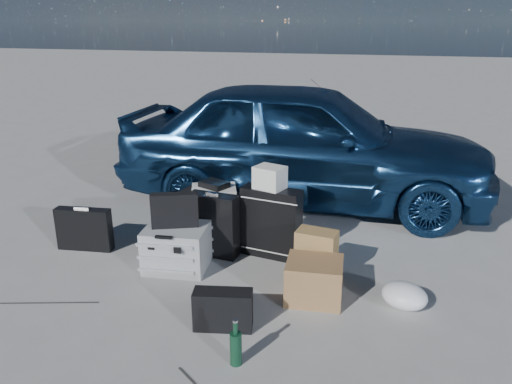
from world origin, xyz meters
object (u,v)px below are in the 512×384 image
at_px(cardboard_box, 314,280).
at_px(green_bottle, 236,343).
at_px(briefcase, 84,229).
at_px(suitcase_left, 214,225).
at_px(car, 304,142).
at_px(suitcase_right, 271,223).
at_px(pelican_case, 177,248).
at_px(duffel_bag, 215,212).

height_order(cardboard_box, green_bottle, cardboard_box).
distance_m(briefcase, suitcase_left, 1.22).
bearing_deg(cardboard_box, green_bottle, -109.37).
bearing_deg(suitcase_left, car, 78.81).
distance_m(suitcase_right, cardboard_box, 0.83).
distance_m(pelican_case, suitcase_left, 0.41).
distance_m(car, cardboard_box, 2.29).
distance_m(car, pelican_case, 2.17).
distance_m(pelican_case, cardboard_box, 1.23).
xyz_separation_m(car, duffel_bag, (-0.68, -1.09, -0.52)).
height_order(pelican_case, green_bottle, pelican_case).
height_order(briefcase, duffel_bag, briefcase).
bearing_deg(pelican_case, cardboard_box, -16.00).
distance_m(car, suitcase_right, 1.57).
bearing_deg(briefcase, car, 40.43).
relative_size(car, green_bottle, 13.87).
xyz_separation_m(car, pelican_case, (-0.68, -1.99, -0.52)).
bearing_deg(suitcase_left, pelican_case, -117.30).
bearing_deg(green_bottle, duffel_bag, 114.69).
height_order(car, duffel_bag, car).
bearing_deg(suitcase_right, suitcase_left, -156.71).
xyz_separation_m(briefcase, cardboard_box, (2.20, -0.26, -0.04)).
relative_size(pelican_case, suitcase_right, 0.81).
bearing_deg(car, cardboard_box, -169.44).
bearing_deg(duffel_bag, green_bottle, -58.24).
distance_m(duffel_bag, cardboard_box, 1.62).
xyz_separation_m(duffel_bag, cardboard_box, (1.22, -1.06, -0.03)).
height_order(duffel_bag, green_bottle, duffel_bag).
bearing_deg(suitcase_right, car, 98.69).
height_order(suitcase_left, duffel_bag, suitcase_left).
xyz_separation_m(pelican_case, duffel_bag, (-0.00, 0.90, -0.00)).
height_order(car, briefcase, car).
bearing_deg(suitcase_right, cardboard_box, -43.37).
distance_m(car, suitcase_left, 1.77).
relative_size(car, cardboard_box, 9.94).
height_order(car, suitcase_right, car).
distance_m(suitcase_right, green_bottle, 1.56).
distance_m(pelican_case, suitcase_right, 0.86).
relative_size(pelican_case, green_bottle, 1.72).
xyz_separation_m(briefcase, duffel_bag, (0.98, 0.80, -0.01)).
xyz_separation_m(briefcase, green_bottle, (1.88, -1.16, -0.05)).
relative_size(briefcase, green_bottle, 1.71).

